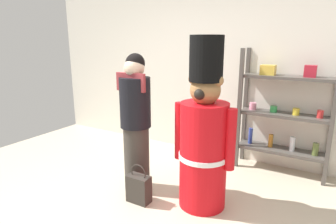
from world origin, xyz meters
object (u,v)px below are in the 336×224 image
object	(u,v)px
merchandise_shelf	(284,112)
person_shopper	(136,122)
teddy_bear_guard	(204,138)
shopping_bag	(139,188)

from	to	relation	value
merchandise_shelf	person_shopper	bearing A→B (deg)	-135.17
merchandise_shelf	teddy_bear_guard	distance (m)	1.43
teddy_bear_guard	shopping_bag	xyz separation A→B (m)	(-0.62, -0.31, -0.60)
teddy_bear_guard	person_shopper	world-z (taller)	teddy_bear_guard
teddy_bear_guard	merchandise_shelf	bearing A→B (deg)	66.27
merchandise_shelf	teddy_bear_guard	xyz separation A→B (m)	(-0.57, -1.31, -0.07)
merchandise_shelf	teddy_bear_guard	world-z (taller)	teddy_bear_guard
person_shopper	shopping_bag	distance (m)	0.75
shopping_bag	merchandise_shelf	bearing A→B (deg)	53.55
person_shopper	shopping_bag	size ratio (longest dim) A/B	3.62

